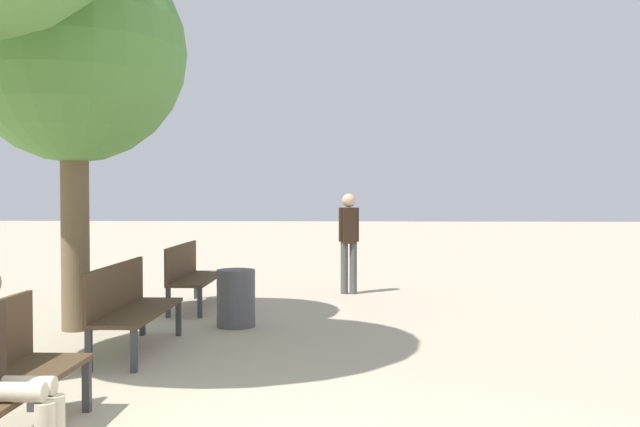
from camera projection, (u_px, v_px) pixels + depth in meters
bench_row_1 at (128, 302)px, 7.75m from camera, size 0.53×1.88×0.96m
bench_row_2 at (190, 272)px, 10.76m from camera, size 0.53×1.88×0.96m
tree_row_1 at (73, 53)px, 8.90m from camera, size 2.81×2.81×4.92m
person_seated at (1, 362)px, 4.40m from camera, size 0.60×0.34×1.29m
pedestrian_near at (349, 236)px, 12.22m from camera, size 0.35×0.25×1.73m
trash_bin at (236, 298)px, 9.22m from camera, size 0.50×0.50×0.74m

